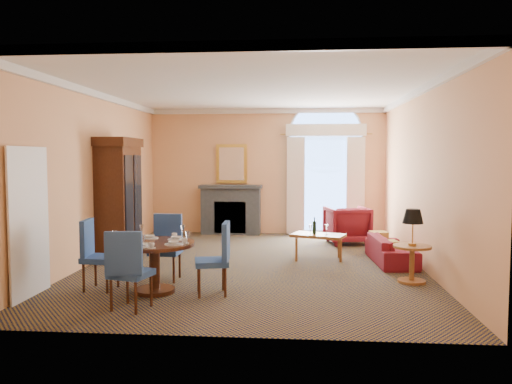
# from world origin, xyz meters

# --- Properties ---
(ground) EXTENTS (7.50, 7.50, 0.00)m
(ground) POSITION_xyz_m (0.00, 0.00, 0.00)
(ground) COLOR black
(ground) RESTS_ON ground
(room_envelope) EXTENTS (6.04, 7.52, 3.45)m
(room_envelope) POSITION_xyz_m (-0.03, 0.67, 2.51)
(room_envelope) COLOR #E9A76F
(room_envelope) RESTS_ON ground
(armoire) EXTENTS (0.67, 1.20, 2.35)m
(armoire) POSITION_xyz_m (-2.72, 0.47, 1.13)
(armoire) COLOR black
(armoire) RESTS_ON ground
(dining_table) EXTENTS (1.17, 1.17, 0.94)m
(dining_table) POSITION_xyz_m (-1.27, -2.04, 0.56)
(dining_table) COLOR black
(dining_table) RESTS_ON ground
(dining_chair_north) EXTENTS (0.48, 0.50, 1.05)m
(dining_chair_north) POSITION_xyz_m (-1.31, -1.21, 0.60)
(dining_chair_north) COLOR navy
(dining_chair_north) RESTS_ON ground
(dining_chair_south) EXTENTS (0.57, 0.57, 1.05)m
(dining_chair_south) POSITION_xyz_m (-1.35, -2.94, 0.60)
(dining_chair_south) COLOR navy
(dining_chair_south) RESTS_ON ground
(dining_chair_east) EXTENTS (0.56, 0.56, 1.05)m
(dining_chair_east) POSITION_xyz_m (-0.32, -2.07, 0.60)
(dining_chair_east) COLOR navy
(dining_chair_east) RESTS_ON ground
(dining_chair_west) EXTENTS (0.52, 0.51, 1.05)m
(dining_chair_west) POSITION_xyz_m (-2.21, -1.95, 0.60)
(dining_chair_west) COLOR navy
(dining_chair_west) RESTS_ON ground
(sofa) EXTENTS (0.75, 1.70, 0.49)m
(sofa) POSITION_xyz_m (2.55, 0.34, 0.24)
(sofa) COLOR maroon
(sofa) RESTS_ON ground
(armchair) EXTENTS (1.08, 1.10, 0.85)m
(armchair) POSITION_xyz_m (1.93, 2.38, 0.43)
(armchair) COLOR maroon
(armchair) RESTS_ON ground
(coffee_table) EXTENTS (1.11, 0.84, 0.83)m
(coffee_table) POSITION_xyz_m (1.20, 0.51, 0.46)
(coffee_table) COLOR #985D2D
(coffee_table) RESTS_ON ground
(side_table) EXTENTS (0.59, 0.59, 1.14)m
(side_table) POSITION_xyz_m (2.60, -1.13, 0.71)
(side_table) COLOR #985D2D
(side_table) RESTS_ON ground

